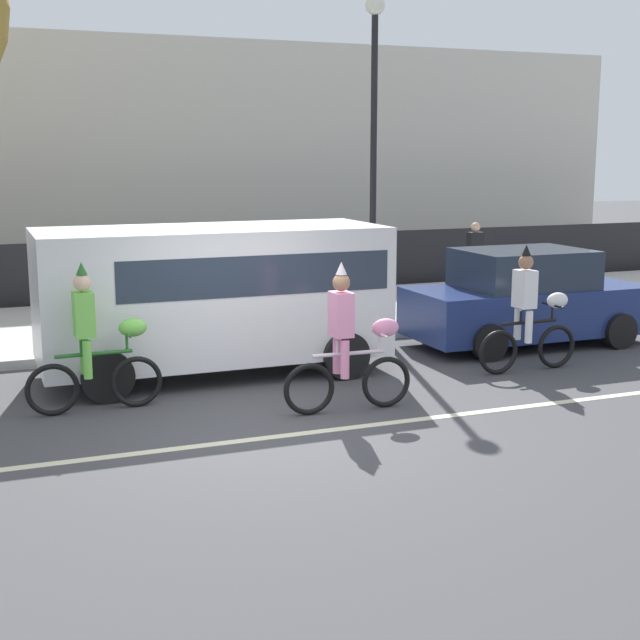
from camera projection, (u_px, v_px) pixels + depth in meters
ground_plane at (264, 425)px, 10.78m from camera, size 80.00×80.00×0.00m
road_centre_line at (278, 436)px, 10.32m from camera, size 36.00×0.14×0.01m
sidewalk_curb at (158, 324)px, 16.72m from camera, size 60.00×5.00×0.15m
fence_line at (130, 272)px, 19.25m from camera, size 40.00×0.08×1.40m
building_backdrop at (138, 156)px, 27.32m from camera, size 28.00×8.00×6.27m
parade_cyclist_lime at (95, 347)px, 11.20m from camera, size 1.72×0.50×1.92m
parade_cyclist_pink at (349, 346)px, 11.21m from camera, size 1.72×0.50×1.92m
parade_cyclist_zebra at (530, 316)px, 13.29m from camera, size 1.72×0.50×1.92m
parked_van_white at (217, 289)px, 13.08m from camera, size 5.00×2.22×2.18m
parked_car_navy at (526, 300)px, 15.17m from camera, size 4.10×1.92×1.64m
street_lamp_post at (374, 111)px, 16.15m from camera, size 0.36×0.36×5.86m
pedestrian_onlooker at (475, 257)px, 19.29m from camera, size 0.32×0.20×1.62m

